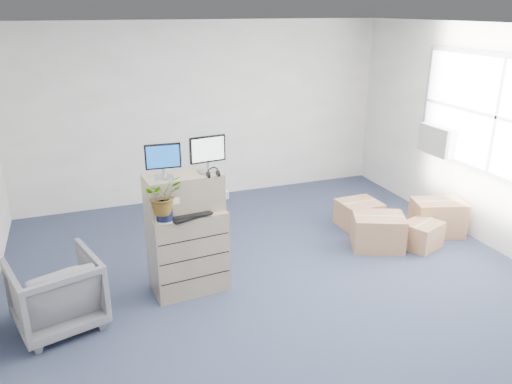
% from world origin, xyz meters
% --- Properties ---
extents(ground, '(7.00, 7.00, 0.00)m').
position_xyz_m(ground, '(0.00, 0.00, 0.00)').
color(ground, '#272F47').
rests_on(ground, ground).
extents(wall_back, '(6.00, 0.02, 2.80)m').
position_xyz_m(wall_back, '(0.00, 3.51, 1.40)').
color(wall_back, beige).
rests_on(wall_back, ground).
extents(window, '(0.07, 2.72, 1.52)m').
position_xyz_m(window, '(2.96, 0.50, 1.70)').
color(window, gray).
rests_on(window, wall_right).
extents(ac_unit, '(0.24, 0.60, 0.40)m').
position_xyz_m(ac_unit, '(2.87, 1.40, 1.20)').
color(ac_unit, silver).
rests_on(ac_unit, wall_right).
extents(filing_cabinet_lower, '(0.84, 0.56, 0.93)m').
position_xyz_m(filing_cabinet_lower, '(-0.95, 0.71, 0.47)').
color(filing_cabinet_lower, gray).
rests_on(filing_cabinet_lower, ground).
extents(filing_cabinet_upper, '(0.83, 0.47, 0.40)m').
position_xyz_m(filing_cabinet_upper, '(-0.96, 0.75, 1.13)').
color(filing_cabinet_upper, gray).
rests_on(filing_cabinet_upper, filing_cabinet_lower).
extents(monitor_left, '(0.36, 0.15, 0.36)m').
position_xyz_m(monitor_left, '(-1.16, 0.71, 1.53)').
color(monitor_left, '#99999E').
rests_on(monitor_left, filing_cabinet_upper).
extents(monitor_right, '(0.39, 0.17, 0.39)m').
position_xyz_m(monitor_right, '(-0.68, 0.74, 1.55)').
color(monitor_right, '#99999E').
rests_on(monitor_right, filing_cabinet_upper).
extents(headphones, '(0.13, 0.03, 0.13)m').
position_xyz_m(headphones, '(-0.67, 0.59, 1.37)').
color(headphones, black).
rests_on(headphones, filing_cabinet_upper).
extents(keyboard, '(0.48, 0.32, 0.02)m').
position_xyz_m(keyboard, '(-0.94, 0.54, 0.94)').
color(keyboard, black).
rests_on(keyboard, filing_cabinet_lower).
extents(mouse, '(0.10, 0.07, 0.03)m').
position_xyz_m(mouse, '(-0.60, 0.67, 0.95)').
color(mouse, silver).
rests_on(mouse, filing_cabinet_lower).
extents(water_bottle, '(0.07, 0.07, 0.24)m').
position_xyz_m(water_bottle, '(-0.92, 0.75, 1.05)').
color(water_bottle, gray).
rests_on(water_bottle, filing_cabinet_lower).
extents(phone_dock, '(0.06, 0.05, 0.13)m').
position_xyz_m(phone_dock, '(-1.00, 0.75, 0.98)').
color(phone_dock, silver).
rests_on(phone_dock, filing_cabinet_lower).
extents(external_drive, '(0.18, 0.15, 0.05)m').
position_xyz_m(external_drive, '(-0.66, 0.84, 0.96)').
color(external_drive, black).
rests_on(external_drive, filing_cabinet_lower).
extents(tissue_box, '(0.25, 0.16, 0.09)m').
position_xyz_m(tissue_box, '(-0.58, 0.80, 1.03)').
color(tissue_box, '#3F82D7').
rests_on(tissue_box, external_drive).
extents(potted_plant, '(0.41, 0.45, 0.41)m').
position_xyz_m(potted_plant, '(-1.21, 0.53, 1.16)').
color(potted_plant, '#9EBB97').
rests_on(potted_plant, filing_cabinet_lower).
extents(office_chair, '(0.95, 0.92, 0.80)m').
position_xyz_m(office_chair, '(-2.32, 0.47, 0.40)').
color(office_chair, slate).
rests_on(office_chair, ground).
extents(cardboard_boxes, '(1.79, 1.42, 0.49)m').
position_xyz_m(cardboard_boxes, '(2.02, 0.99, 0.21)').
color(cardboard_boxes, '#A0754D').
rests_on(cardboard_boxes, ground).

